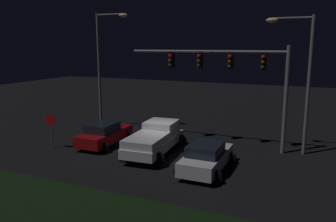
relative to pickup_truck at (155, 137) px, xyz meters
The scene contains 9 objects.
ground_plane 1.04m from the pickup_truck, 11.03° to the left, with size 80.00×80.00×0.00m, color black.
grass_median 8.92m from the pickup_truck, 88.21° to the right, with size 20.92×5.66×0.10m, color black.
pickup_truck is the anchor object (origin of this frame).
car_sedan 3.87m from the pickup_truck, behind, with size 2.54×4.44×1.51m.
car_sedan_far 4.07m from the pickup_truck, 23.14° to the right, with size 2.49×4.41×1.51m.
traffic_signal_gantry 6.32m from the pickup_truck, 39.68° to the left, with size 10.32×0.56×6.50m.
street_lamp_left 9.09m from the pickup_truck, 145.68° to the left, with size 2.76×0.44×8.91m.
street_lamp_right 9.46m from the pickup_truck, 24.02° to the left, with size 2.72×0.44×8.19m.
stop_sign 6.74m from the pickup_truck, 164.77° to the right, with size 0.76×0.08×2.23m.
Camera 1 is at (8.39, -17.91, 6.48)m, focal length 36.18 mm.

